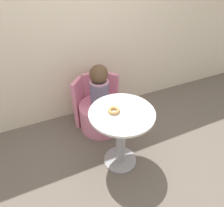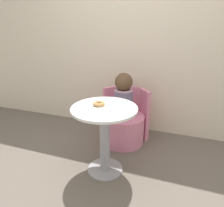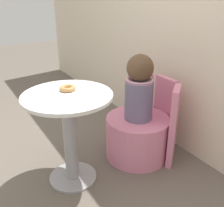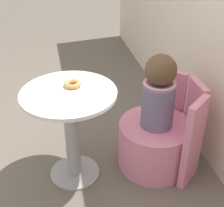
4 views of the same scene
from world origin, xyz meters
name	(u,v)px [view 4 (image 4 of 4)]	position (x,y,z in m)	size (l,w,h in m)	color
ground_plane	(70,173)	(0.00, 0.00, 0.00)	(12.00, 12.00, 0.00)	#665B51
round_table	(71,120)	(0.01, 0.04, 0.49)	(0.64, 0.64, 0.72)	#99999E
tub_chair	(154,144)	(0.02, 0.66, 0.19)	(0.55, 0.55, 0.38)	pink
booth_backrest	(184,124)	(0.02, 0.89, 0.34)	(0.65, 0.24, 0.68)	pink
child_figure	(159,92)	(0.02, 0.66, 0.65)	(0.24, 0.24, 0.55)	slate
donut	(72,84)	(-0.06, 0.07, 0.74)	(0.12, 0.12, 0.03)	tan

